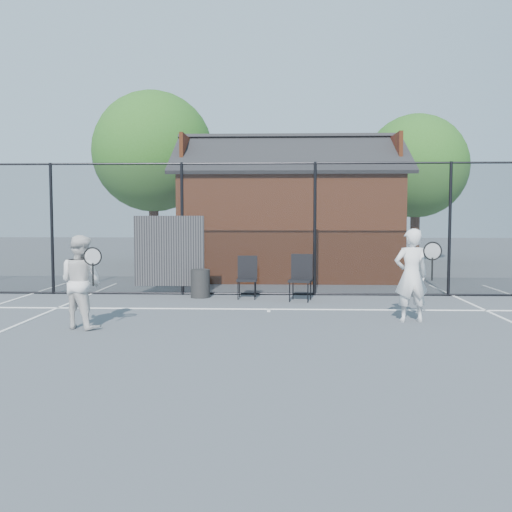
{
  "coord_description": "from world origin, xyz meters",
  "views": [
    {
      "loc": [
        0.16,
        -7.85,
        1.79
      ],
      "look_at": [
        -0.21,
        2.0,
        1.1
      ],
      "focal_mm": 40.0,
      "sensor_mm": 36.0,
      "label": 1
    }
  ],
  "objects_px": {
    "player_front": "(411,275)",
    "player_back": "(81,282)",
    "clubhouse": "(289,222)",
    "chair_left": "(300,278)",
    "chair_right": "(247,278)",
    "waste_bin": "(200,283)"
  },
  "relations": [
    {
      "from": "player_front",
      "to": "player_back",
      "type": "xyz_separation_m",
      "value": [
        -5.4,
        -0.75,
        -0.05
      ]
    },
    {
      "from": "clubhouse",
      "to": "chair_left",
      "type": "relative_size",
      "value": 6.76
    },
    {
      "from": "chair_left",
      "to": "player_front",
      "type": "bearing_deg",
      "value": -39.99
    },
    {
      "from": "clubhouse",
      "to": "chair_left",
      "type": "xyz_separation_m",
      "value": [
        0.15,
        -4.9,
        -1.13
      ]
    },
    {
      "from": "player_front",
      "to": "player_back",
      "type": "distance_m",
      "value": 5.46
    },
    {
      "from": "player_back",
      "to": "chair_right",
      "type": "xyz_separation_m",
      "value": [
        2.48,
        3.37,
        -0.3
      ]
    },
    {
      "from": "chair_right",
      "to": "waste_bin",
      "type": "height_order",
      "value": "chair_right"
    },
    {
      "from": "chair_right",
      "to": "player_back",
      "type": "bearing_deg",
      "value": -125.38
    },
    {
      "from": "player_back",
      "to": "chair_right",
      "type": "relative_size",
      "value": 1.65
    },
    {
      "from": "clubhouse",
      "to": "player_back",
      "type": "xyz_separation_m",
      "value": [
        -3.48,
        -7.93,
        -0.86
      ]
    },
    {
      "from": "clubhouse",
      "to": "chair_left",
      "type": "distance_m",
      "value": 5.03
    },
    {
      "from": "clubhouse",
      "to": "player_front",
      "type": "distance_m",
      "value": 7.48
    },
    {
      "from": "clubhouse",
      "to": "chair_left",
      "type": "height_order",
      "value": "clubhouse"
    },
    {
      "from": "chair_right",
      "to": "clubhouse",
      "type": "bearing_deg",
      "value": 78.6
    },
    {
      "from": "chair_left",
      "to": "chair_right",
      "type": "distance_m",
      "value": 1.19
    },
    {
      "from": "player_back",
      "to": "chair_left",
      "type": "bearing_deg",
      "value": 39.9
    },
    {
      "from": "player_front",
      "to": "chair_right",
      "type": "bearing_deg",
      "value": 138.18
    },
    {
      "from": "clubhouse",
      "to": "player_back",
      "type": "height_order",
      "value": "clubhouse"
    },
    {
      "from": "clubhouse",
      "to": "chair_left",
      "type": "bearing_deg",
      "value": -88.3
    },
    {
      "from": "player_back",
      "to": "waste_bin",
      "type": "xyz_separation_m",
      "value": [
        1.44,
        3.49,
        -0.44
      ]
    },
    {
      "from": "chair_left",
      "to": "player_back",
      "type": "bearing_deg",
      "value": -128.07
    },
    {
      "from": "player_front",
      "to": "waste_bin",
      "type": "xyz_separation_m",
      "value": [
        -3.96,
        2.74,
        -0.48
      ]
    }
  ]
}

